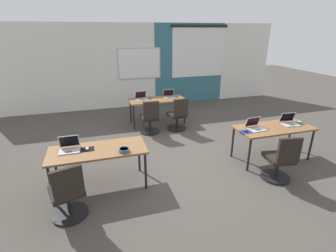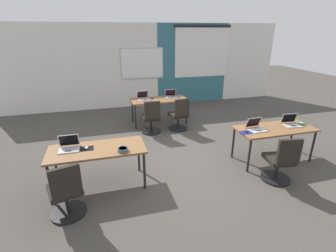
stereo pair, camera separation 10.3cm
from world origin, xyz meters
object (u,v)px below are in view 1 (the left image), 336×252
Objects in this scene: laptop_far_left at (142,98)px; chair_far_right at (178,117)px; snack_bowl at (124,150)px; mouse_near_right_inner at (246,131)px; mouse_near_left_end at (87,148)px; desk_near_left at (98,152)px; chair_near_right_inner at (280,162)px; laptop_near_left_end at (69,148)px; chair_far_left at (150,120)px; mouse_far_left at (150,98)px; desk_far_center at (157,101)px; desk_near_right at (274,130)px; chair_near_left_end at (68,196)px; laptop_near_right_inner at (256,127)px; laptop_near_right_end at (290,122)px; laptop_far_right at (169,96)px; mouse_near_right_end at (300,122)px.

chair_far_right is at bearing -51.17° from laptop_far_left.
laptop_far_left is 2.06× the size of snack_bowl.
mouse_near_left_end is at bearing 178.01° from mouse_near_right_inner.
desk_near_left is 3.20m from chair_near_right_inner.
chair_far_left is at bearing 48.08° from laptop_near_left_end.
mouse_far_left is at bearing -60.98° from chair_far_right.
snack_bowl reaches higher than desk_far_center.
desk_near_right is 0.71m from mouse_near_right_inner.
chair_near_left_end is 2.61× the size of laptop_near_right_inner.
laptop_near_right_end is 3.29m from chair_far_left.
laptop_near_left_end is 0.92× the size of laptop_near_right_end.
laptop_far_right is 0.39× the size of chair_near_right_inner.
mouse_far_left is at bearing 123.60° from desk_near_right.
laptop_far_right reaches higher than mouse_far_left.
chair_near_right_inner is at bearing -13.02° from laptop_near_left_end.
laptop_far_left is at bearing -133.30° from chair_near_left_end.
snack_bowl is (-1.72, -3.11, -0.01)m from laptop_far_right.
desk_near_right is at bearing 137.68° from chair_far_left.
chair_far_left is at bearing 148.03° from laptop_near_right_end.
chair_far_left and chair_near_right_inner have the same top height.
desk_far_center is 4.38× the size of laptop_far_left.
chair_far_left is at bearing -118.06° from desk_far_center.
snack_bowl is at bearing -24.37° from mouse_near_left_end.
desk_far_center is 4.82× the size of laptop_near_left_end.
chair_near_left_end is 4.46m from laptop_near_right_end.
desk_near_left is 4.53× the size of laptop_near_right_inner.
laptop_near_right_end is 0.39× the size of chair_near_right_inner.
mouse_near_right_end is 1.40m from mouse_near_right_inner.
mouse_near_right_inner is (-1.13, -0.11, -0.03)m from laptop_near_right_end.
laptop_near_left_end reaches higher than desk_near_right.
mouse_far_left is 3.24m from laptop_near_right_inner.
laptop_near_left_end is 1.87× the size of snack_bowl.
chair_near_left_end is 8.49× the size of mouse_near_right_end.
desk_far_center is at bearing 134.93° from laptop_near_right_end.
desk_far_center is 3.36m from mouse_near_left_end.
laptop_near_right_end is at bearing -126.35° from chair_near_right_inner.
chair_far_right is 2.31m from laptop_near_right_inner.
chair_far_left is 1.00× the size of chair_near_right_inner.
laptop_near_left_end is at bearing -173.97° from laptop_near_right_end.
chair_near_left_end is (-3.96, -0.69, -0.28)m from desk_near_right.
laptop_far_left is 3.53× the size of mouse_far_left.
chair_near_right_inner is (1.73, -2.84, 0.00)m from chair_far_left.
desk_near_left is 4.47× the size of laptop_far_right.
mouse_near_right_inner is (-0.71, -0.06, 0.08)m from desk_near_right.
chair_near_left_end is at bearing -112.30° from mouse_near_left_end.
snack_bowl is at bearing -168.55° from chair_near_left_end.
desk_near_left is 1.74× the size of chair_far_left.
mouse_near_right_inner reaches higher than desk_far_center.
mouse_near_right_end is 3.50m from chair_far_left.
laptop_near_right_end is 2.04× the size of snack_bowl.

